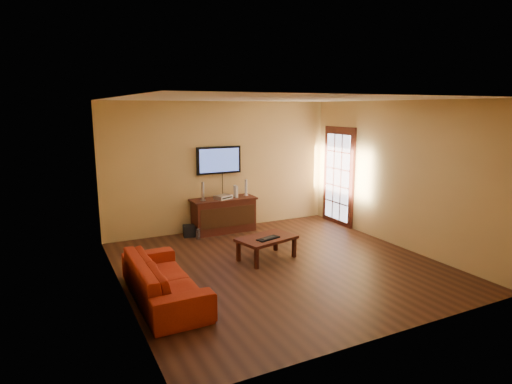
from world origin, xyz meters
TOP-DOWN VIEW (x-y plane):
  - ground_plane at (0.00, 0.00)m, footprint 5.00×5.00m
  - room_walls at (0.00, 0.62)m, footprint 5.00×5.00m
  - french_door at (2.46, 1.70)m, footprint 0.07×1.02m
  - media_console at (-0.08, 2.23)m, footprint 1.36×0.52m
  - television at (-0.08, 2.45)m, footprint 0.97×0.08m
  - coffee_table at (-0.06, 0.36)m, footprint 1.10×0.81m
  - sofa at (-2.04, -0.39)m, footprint 0.59×1.98m
  - speaker_left at (-0.54, 2.20)m, footprint 0.10×0.10m
  - speaker_right at (0.46, 2.28)m, footprint 0.10×0.10m
  - av_receiver at (-0.10, 2.19)m, footprint 0.41×0.35m
  - game_console at (0.20, 2.23)m, footprint 0.07×0.18m
  - subwoofer at (-0.84, 2.23)m, footprint 0.27×0.27m
  - bottle at (-0.74, 1.96)m, footprint 0.08×0.08m
  - keyboard at (-0.08, 0.26)m, footprint 0.45×0.27m

SIDE VIEW (x-z plane):
  - ground_plane at x=0.00m, z-range 0.00..0.00m
  - bottle at x=-0.74m, z-range -0.01..0.22m
  - subwoofer at x=-0.84m, z-range 0.00..0.23m
  - coffee_table at x=-0.06m, z-range 0.14..0.53m
  - media_console at x=-0.08m, z-range 0.00..0.72m
  - sofa at x=-2.04m, z-range 0.00..0.77m
  - keyboard at x=-0.08m, z-range 0.39..0.42m
  - av_receiver at x=-0.10m, z-range 0.72..0.79m
  - game_console at x=0.20m, z-range 0.72..0.96m
  - speaker_right at x=0.46m, z-range 0.70..1.05m
  - speaker_left at x=-0.54m, z-range 0.70..1.08m
  - french_door at x=2.46m, z-range -0.06..2.16m
  - television at x=-0.08m, z-range 1.20..1.78m
  - room_walls at x=0.00m, z-range -0.81..4.19m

